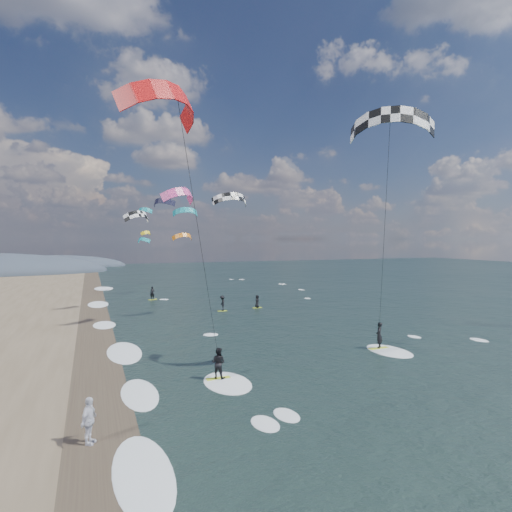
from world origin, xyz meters
name	(u,v)px	position (x,y,z in m)	size (l,w,h in m)	color
ground	(365,408)	(0.00, 0.00, 0.00)	(260.00, 260.00, 0.00)	black
wet_sand_strip	(98,376)	(-12.00, 10.00, 0.00)	(3.00, 240.00, 0.00)	#382D23
kitesurfer_near_a	(390,164)	(4.52, 4.05, 12.74)	(8.08, 9.63, 16.31)	#D0E929
kitesurfer_near_b	(194,198)	(-7.82, 2.47, 10.15)	(7.21, 9.22, 15.25)	#D0E929
far_kitesurfers	(214,300)	(1.46, 32.24, 0.87)	(11.86, 13.07, 1.80)	#D0E929
bg_kite_field	(169,217)	(-0.94, 48.78, 11.58)	(14.28, 72.09, 7.01)	teal
shoreline_surf	(115,354)	(-10.80, 14.75, 0.00)	(2.40, 79.40, 0.11)	white
beach_walker	(89,421)	(-12.50, 1.01, 0.95)	(1.12, 0.47, 1.91)	silver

